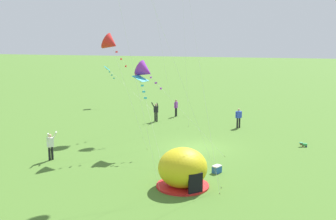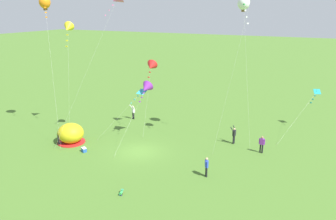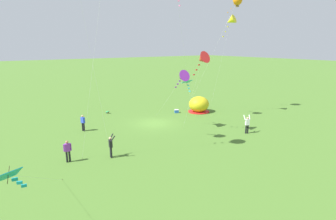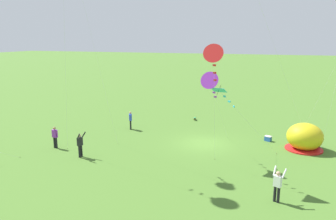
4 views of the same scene
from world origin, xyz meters
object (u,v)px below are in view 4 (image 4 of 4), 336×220
person_center_field (80,144)px  person_flying_kite (277,184)px  popup_tent (305,137)px  kite_cyan (221,93)px  toddler_crawling (195,118)px  person_far_back (55,136)px  person_near_tent (130,119)px  cooler_box (268,138)px  kite_red (214,56)px  kite_purple (211,83)px

person_center_field → person_flying_kite: same height
popup_tent → kite_cyan: 8.37m
person_center_field → person_flying_kite: bearing=170.5°
popup_tent → toddler_crawling: size_ratio=5.08×
toddler_crawling → person_far_back: size_ratio=0.32×
person_near_tent → cooler_box: bearing=-177.4°
kite_red → cooler_box: bearing=-111.0°
person_center_field → person_far_back: (3.02, -1.07, -0.03)m
toddler_crawling → person_flying_kite: (-8.52, 15.57, 0.82)m
person_far_back → kite_purple: kite_purple is taller
cooler_box → person_far_back: (15.70, 7.35, 0.74)m
toddler_crawling → kite_cyan: (-4.57, 10.82, 4.70)m
cooler_box → person_far_back: person_far_back is taller
kite_red → kite_purple: bearing=-75.6°
popup_tent → person_far_back: bearing=18.2°
toddler_crawling → popup_tent: bearing=149.2°
person_far_back → kite_cyan: size_ratio=0.32×
person_far_back → kite_red: kite_red is taller
person_flying_kite → kite_cyan: (3.95, -4.75, 3.88)m
person_flying_kite → person_near_tent: person_flying_kite is taller
person_far_back → kite_red: (-12.55, 0.86, 6.47)m
person_flying_kite → kite_purple: kite_purple is taller
toddler_crawling → kite_cyan: 12.65m
person_center_field → kite_red: (-9.52, -0.21, 6.43)m
cooler_box → kite_purple: kite_purple is taller
person_flying_kite → popup_tent: bearing=-100.9°
kite_cyan → person_center_field: bearing=14.4°
person_far_back → kite_red: 14.14m
kite_purple → kite_red: size_ratio=0.80×
cooler_box → person_far_back: size_ratio=0.37×
popup_tent → person_flying_kite: bearing=79.1°
toddler_crawling → kite_purple: 12.66m
person_center_field → kite_purple: kite_purple is taller
popup_tent → person_center_field: (15.41, 7.13, 0.00)m
person_flying_kite → person_near_tent: bearing=-37.2°
kite_purple → kite_red: 3.02m
cooler_box → person_near_tent: (12.45, 0.55, 0.74)m
toddler_crawling → kite_purple: kite_purple is taller
kite_cyan → person_far_back: bearing=6.3°
person_far_back → person_center_field: bearing=160.5°
cooler_box → toddler_crawling: size_ratio=1.15×
person_near_tent → kite_purple: bearing=148.3°
person_near_tent → toddler_crawling: bearing=-131.8°
cooler_box → person_far_back: bearing=25.1°
person_near_tent → popup_tent: bearing=177.2°
person_near_tent → kite_purple: size_ratio=0.26×
kite_purple → kite_cyan: kite_purple is taller
person_flying_kite → kite_red: (4.07, -2.49, 6.43)m
popup_tent → toddler_crawling: bearing=-30.8°
cooler_box → kite_purple: (3.74, 5.93, 5.32)m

